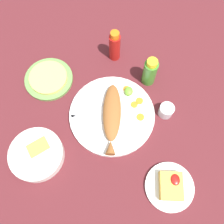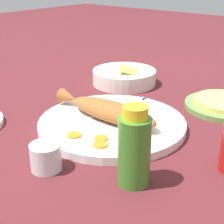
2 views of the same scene
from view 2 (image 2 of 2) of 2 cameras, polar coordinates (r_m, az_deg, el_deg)
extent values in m
plane|color=#561E23|center=(0.79, 0.00, -2.54)|extent=(4.00, 4.00, 0.00)
cylinder|color=white|center=(0.79, 0.00, -1.95)|extent=(0.34, 0.34, 0.02)
ellipsoid|color=#935628|center=(0.77, 0.00, 0.08)|extent=(0.23, 0.07, 0.04)
cone|color=#935628|center=(0.86, -7.26, 2.38)|extent=(0.05, 0.04, 0.04)
cube|color=silver|center=(0.83, -0.50, 0.18)|extent=(0.03, 0.11, 0.00)
cube|color=silver|center=(0.89, 3.94, 1.76)|extent=(0.03, 0.07, 0.00)
cube|color=silver|center=(0.79, 3.91, -0.98)|extent=(0.05, 0.11, 0.00)
cube|color=silver|center=(0.87, 5.36, 1.38)|extent=(0.04, 0.07, 0.00)
cylinder|color=orange|center=(0.71, -6.30, -3.83)|extent=(0.03, 0.03, 0.00)
cylinder|color=orange|center=(0.67, -1.93, -5.46)|extent=(0.03, 0.03, 0.00)
cylinder|color=orange|center=(0.70, -1.85, -4.39)|extent=(0.03, 0.03, 0.00)
cylinder|color=orange|center=(0.68, 4.29, -5.15)|extent=(0.03, 0.03, 0.00)
ellipsoid|color=#6BB233|center=(0.68, 2.88, -4.35)|extent=(0.04, 0.03, 0.02)
cylinder|color=#3D8428|center=(0.57, 3.70, -6.58)|extent=(0.06, 0.06, 0.12)
cylinder|color=yellow|center=(0.54, 3.89, -0.05)|extent=(0.04, 0.04, 0.02)
cylinder|color=silver|center=(0.63, -10.95, -7.34)|extent=(0.06, 0.06, 0.05)
cylinder|color=white|center=(0.64, -10.86, -8.39)|extent=(0.05, 0.05, 0.02)
cylinder|color=white|center=(1.08, 2.05, 5.86)|extent=(0.20, 0.20, 0.04)
cylinder|color=olive|center=(1.07, 2.06, 6.60)|extent=(0.17, 0.17, 0.02)
cube|color=gold|center=(1.05, 3.56, 6.76)|extent=(0.11, 0.11, 0.02)
cylinder|color=#6B9E4C|center=(0.94, 18.09, 0.95)|extent=(0.20, 0.20, 0.01)
cylinder|color=#E0C666|center=(0.93, 18.19, 1.69)|extent=(0.16, 0.16, 0.01)
camera|label=1|loc=(1.14, -24.65, 52.45)|focal=40.00mm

